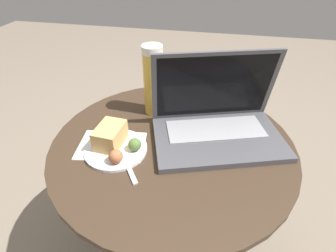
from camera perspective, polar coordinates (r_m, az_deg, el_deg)
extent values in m
plane|color=#726656|center=(1.21, 0.69, -24.37)|extent=(6.00, 6.00, 0.00)
cylinder|color=#9E9EA3|center=(1.20, 0.69, -24.20)|extent=(0.42, 0.42, 0.01)
cylinder|color=#9E9EA3|center=(0.97, 0.81, -16.26)|extent=(0.09, 0.09, 0.53)
cylinder|color=#38281C|center=(0.78, 0.98, -3.84)|extent=(0.71, 0.71, 0.02)
cube|color=silver|center=(0.77, -12.17, -4.23)|extent=(0.20, 0.15, 0.00)
cube|color=#47474C|center=(0.78, 10.83, -2.74)|extent=(0.42, 0.33, 0.02)
cube|color=gray|center=(0.80, 10.27, -0.61)|extent=(0.31, 0.19, 0.00)
cube|color=#47474C|center=(0.79, 10.01, 8.51)|extent=(0.36, 0.16, 0.23)
cube|color=black|center=(0.79, 10.06, 8.38)|extent=(0.33, 0.14, 0.20)
cylinder|color=gold|center=(0.85, -3.22, 9.06)|extent=(0.06, 0.06, 0.21)
cylinder|color=white|center=(0.81, -3.50, 16.32)|extent=(0.06, 0.06, 0.02)
cylinder|color=silver|center=(0.75, -11.27, -4.97)|extent=(0.17, 0.17, 0.01)
cube|color=tan|center=(0.75, -12.45, -2.04)|extent=(0.07, 0.10, 0.06)
sphere|color=#9E5B38|center=(0.69, -11.31, -6.54)|extent=(0.04, 0.04, 0.04)
sphere|color=#4C6B33|center=(0.72, -7.26, -4.03)|extent=(0.04, 0.04, 0.04)
cube|color=silver|center=(0.70, -8.74, -8.50)|extent=(0.09, 0.12, 0.00)
cube|color=silver|center=(0.77, -10.74, -3.74)|extent=(0.05, 0.06, 0.00)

